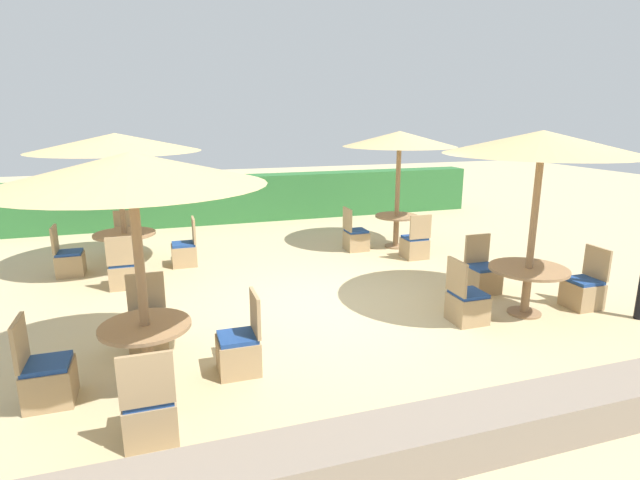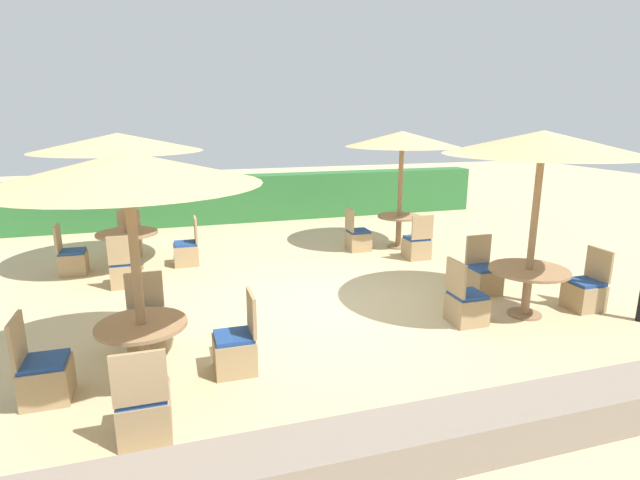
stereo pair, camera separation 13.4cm
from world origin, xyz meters
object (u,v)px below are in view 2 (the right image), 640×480
at_px(parasol_back_right, 402,140).
at_px(patio_chair_back_left_east, 187,252).
at_px(patio_chair_back_left_south, 125,271).
at_px(round_table_front_right, 528,278).
at_px(round_table_front_left, 143,339).
at_px(patio_chair_front_right_east, 585,292).
at_px(parasol_back_left, 118,143).
at_px(round_table_back_left, 128,240).
at_px(patio_chair_back_right_west, 358,238).
at_px(patio_chair_back_left_west, 72,260).
at_px(patio_chair_back_left_north, 130,243).
at_px(patio_chair_front_right_north, 483,277).
at_px(round_table_back_right, 399,224).
at_px(patio_chair_front_left_west, 44,376).
at_px(patio_chair_front_left_south, 144,411).
at_px(patio_chair_front_left_east, 236,349).
at_px(patio_chair_front_left_north, 147,327).
at_px(parasol_front_left, 127,170).
at_px(patio_chair_back_right_south, 417,246).
at_px(parasol_front_right, 543,143).
at_px(patio_chair_front_right_west, 466,305).

relative_size(parasol_back_right, patio_chair_back_left_east, 2.71).
xyz_separation_m(patio_chair_back_left_south, round_table_front_right, (5.67, -3.06, 0.31)).
xyz_separation_m(round_table_front_left, patio_chair_front_right_east, (6.26, 0.38, -0.28)).
height_order(parasol_back_left, round_table_back_left, parasol_back_left).
height_order(patio_chair_back_right_west, patio_chair_back_left_west, same).
bearing_deg(patio_chair_back_left_north, patio_chair_back_right_west, 167.59).
xyz_separation_m(patio_chair_back_left_east, patio_chair_front_right_north, (4.59, -3.05, 0.00)).
distance_m(round_table_back_right, patio_chair_front_right_east, 4.26).
height_order(patio_chair_front_left_west, patio_chair_front_left_south, same).
bearing_deg(patio_chair_front_left_south, patio_chair_front_left_east, 45.29).
height_order(round_table_back_left, patio_chair_front_left_east, patio_chair_front_left_east).
height_order(patio_chair_back_right_west, parasol_back_left, parasol_back_left).
relative_size(patio_chair_back_left_north, patio_chair_front_left_north, 1.00).
relative_size(patio_chair_back_left_north, patio_chair_front_right_north, 1.00).
bearing_deg(patio_chair_front_left_east, patio_chair_front_left_north, 46.60).
distance_m(parasol_back_left, parasol_front_left, 4.49).
distance_m(parasol_back_right, round_table_front_right, 4.42).
height_order(round_table_back_right, patio_chair_back_right_west, patio_chair_back_right_west).
xyz_separation_m(patio_chair_back_left_east, parasol_front_left, (-0.63, -4.50, 2.08)).
xyz_separation_m(patio_chair_back_right_south, patio_chair_front_left_west, (-6.10, -3.56, 0.00)).
bearing_deg(round_table_front_right, parasol_front_right, 26.57).
bearing_deg(patio_chair_back_left_north, patio_chair_front_left_west, 84.71).
distance_m(parasol_back_right, parasol_front_right, 4.05).
height_order(round_table_back_right, patio_chair_back_left_north, patio_chair_back_left_north).
distance_m(patio_chair_back_right_south, patio_chair_back_left_west, 6.60).
distance_m(patio_chair_back_left_east, patio_chair_front_left_north, 3.58).
relative_size(parasol_back_right, patio_chair_back_right_west, 2.71).
distance_m(patio_chair_back_left_east, patio_chair_front_right_west, 5.43).
xyz_separation_m(patio_chair_back_right_south, patio_chair_front_right_east, (1.13, -3.19, 0.00)).
distance_m(patio_chair_back_right_west, patio_chair_front_left_east, 5.52).
xyz_separation_m(parasol_back_right, patio_chair_back_left_west, (-6.56, 0.02, -2.08)).
xyz_separation_m(patio_chair_back_left_west, patio_chair_front_left_south, (1.43, -5.44, 0.00)).
height_order(parasol_back_left, patio_chair_front_right_west, parasol_back_left).
relative_size(patio_chair_back_left_east, patio_chair_front_right_west, 1.00).
relative_size(patio_chair_back_right_south, patio_chair_front_left_south, 1.00).
height_order(parasol_back_left, round_table_front_left, parasol_back_left).
distance_m(parasol_back_left, patio_chair_back_left_south, 2.32).
height_order(parasol_back_right, patio_chair_front_left_east, parasol_back_right).
height_order(patio_chair_back_left_east, patio_chair_back_left_north, same).
distance_m(patio_chair_back_left_south, parasol_front_left, 4.09).
height_order(parasol_front_right, patio_chair_front_right_north, parasol_front_right).
relative_size(round_table_back_left, patio_chair_back_left_east, 1.19).
height_order(round_table_back_right, patio_chair_back_left_east, patio_chair_back_left_east).
xyz_separation_m(patio_chair_front_left_west, patio_chair_front_left_north, (0.97, 0.97, 0.00)).
height_order(parasol_back_right, patio_chair_back_right_south, parasol_back_right).
relative_size(round_table_back_right, patio_chair_back_left_north, 1.00).
xyz_separation_m(round_table_back_left, patio_chair_front_left_east, (1.40, -4.43, -0.32)).
distance_m(patio_chair_front_left_west, patio_chair_front_left_east, 1.96).
distance_m(patio_chair_back_left_south, patio_chair_back_left_east, 1.46).
height_order(patio_chair_back_left_west, patio_chair_front_right_west, same).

